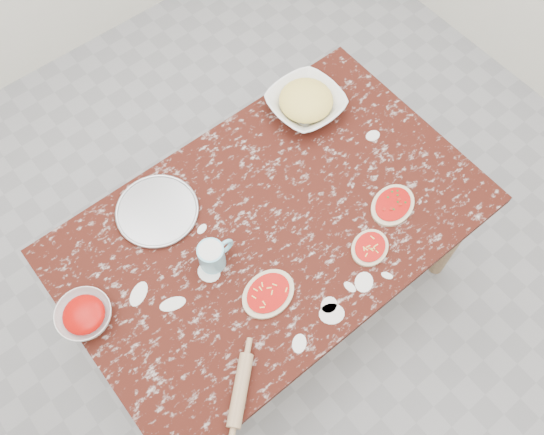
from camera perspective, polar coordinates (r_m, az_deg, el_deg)
The scene contains 10 objects.
ground at distance 2.91m, azimuth 0.00°, elevation -7.20°, with size 4.00×4.00×0.00m, color gray.
worktable at distance 2.30m, azimuth 0.00°, elevation -1.51°, with size 1.60×1.00×0.75m.
pizza_tray at distance 2.28m, azimuth -11.13°, elevation 0.60°, with size 0.31×0.31×0.01m, color #B2B2B7.
sauce_bowl at distance 2.15m, azimuth -17.81°, elevation -9.12°, with size 0.20×0.20×0.06m, color white.
cheese_bowl at distance 2.48m, azimuth 3.31°, elevation 11.03°, with size 0.30×0.30×0.07m, color white.
flour_mug at distance 2.11m, azimuth -5.82°, elevation -3.69°, with size 0.14×0.10×0.11m.
pizza_left at distance 2.10m, azimuth -0.37°, elevation -7.44°, with size 0.22×0.18×0.02m.
pizza_mid at distance 2.20m, azimuth 9.53°, elevation -2.92°, with size 0.19×0.17×0.02m.
pizza_right at distance 2.30m, azimuth 11.70°, elevation 1.20°, with size 0.23×0.19×0.02m.
rolling_pin at distance 2.00m, azimuth -3.12°, elevation -16.47°, with size 0.05×0.05×0.24m, color tan.
Camera 1 is at (-0.62, -0.77, 2.74)m, focal length 38.57 mm.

